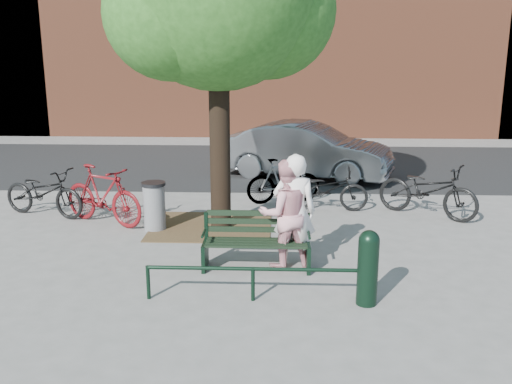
{
  "coord_description": "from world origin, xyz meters",
  "views": [
    {
      "loc": [
        0.36,
        -8.71,
        3.5
      ],
      "look_at": [
        -0.05,
        1.0,
        1.04
      ],
      "focal_mm": 40.0,
      "sensor_mm": 36.0,
      "label": 1
    }
  ],
  "objects_px": {
    "bollard": "(368,265)",
    "bicycle_c": "(327,189)",
    "park_bench": "(257,239)",
    "person_left": "(294,211)",
    "person_right": "(285,214)",
    "litter_bin": "(154,206)",
    "parked_car": "(307,150)"
  },
  "relations": [
    {
      "from": "person_right",
      "to": "park_bench",
      "type": "bearing_deg",
      "value": -5.43
    },
    {
      "from": "park_bench",
      "to": "person_left",
      "type": "xyz_separation_m",
      "value": [
        0.61,
        0.06,
        0.47
      ]
    },
    {
      "from": "person_left",
      "to": "bollard",
      "type": "xyz_separation_m",
      "value": [
        0.99,
        -1.38,
        -0.36
      ]
    },
    {
      "from": "bicycle_c",
      "to": "park_bench",
      "type": "bearing_deg",
      "value": 160.82
    },
    {
      "from": "bicycle_c",
      "to": "parked_car",
      "type": "bearing_deg",
      "value": 8.23
    },
    {
      "from": "park_bench",
      "to": "parked_car",
      "type": "distance_m",
      "value": 6.83
    },
    {
      "from": "person_right",
      "to": "bollard",
      "type": "bearing_deg",
      "value": 115.07
    },
    {
      "from": "person_left",
      "to": "person_right",
      "type": "bearing_deg",
      "value": -2.51
    },
    {
      "from": "person_right",
      "to": "parked_car",
      "type": "distance_m",
      "value": 6.7
    },
    {
      "from": "park_bench",
      "to": "person_right",
      "type": "height_order",
      "value": "person_right"
    },
    {
      "from": "park_bench",
      "to": "bollard",
      "type": "xyz_separation_m",
      "value": [
        1.6,
        -1.32,
        0.1
      ]
    },
    {
      "from": "person_left",
      "to": "litter_bin",
      "type": "distance_m",
      "value": 3.31
    },
    {
      "from": "parked_car",
      "to": "bicycle_c",
      "type": "bearing_deg",
      "value": -156.07
    },
    {
      "from": "bollard",
      "to": "park_bench",
      "type": "bearing_deg",
      "value": 140.41
    },
    {
      "from": "person_left",
      "to": "bicycle_c",
      "type": "xyz_separation_m",
      "value": [
        0.8,
        3.39,
        -0.47
      ]
    },
    {
      "from": "person_left",
      "to": "person_right",
      "type": "relative_size",
      "value": 1.05
    },
    {
      "from": "person_right",
      "to": "parked_car",
      "type": "height_order",
      "value": "person_right"
    },
    {
      "from": "bollard",
      "to": "parked_car",
      "type": "bearing_deg",
      "value": 93.51
    },
    {
      "from": "person_left",
      "to": "person_right",
      "type": "height_order",
      "value": "person_left"
    },
    {
      "from": "bollard",
      "to": "bicycle_c",
      "type": "bearing_deg",
      "value": 92.32
    },
    {
      "from": "person_right",
      "to": "bollard",
      "type": "xyz_separation_m",
      "value": [
        1.14,
        -1.39,
        -0.32
      ]
    },
    {
      "from": "park_bench",
      "to": "person_left",
      "type": "bearing_deg",
      "value": 5.77
    },
    {
      "from": "park_bench",
      "to": "litter_bin",
      "type": "height_order",
      "value": "park_bench"
    },
    {
      "from": "person_right",
      "to": "bicycle_c",
      "type": "distance_m",
      "value": 3.54
    },
    {
      "from": "bollard",
      "to": "parked_car",
      "type": "distance_m",
      "value": 8.07
    },
    {
      "from": "person_right",
      "to": "litter_bin",
      "type": "bearing_deg",
      "value": -50.18
    },
    {
      "from": "litter_bin",
      "to": "bicycle_c",
      "type": "bearing_deg",
      "value": 23.62
    },
    {
      "from": "bollard",
      "to": "parked_car",
      "type": "xyz_separation_m",
      "value": [
        -0.49,
        8.06,
        0.18
      ]
    },
    {
      "from": "person_left",
      "to": "person_right",
      "type": "distance_m",
      "value": 0.16
    },
    {
      "from": "litter_bin",
      "to": "parked_car",
      "type": "bearing_deg",
      "value": 56.38
    },
    {
      "from": "person_right",
      "to": "bollard",
      "type": "relative_size",
      "value": 1.65
    },
    {
      "from": "park_bench",
      "to": "bicycle_c",
      "type": "bearing_deg",
      "value": 67.83
    }
  ]
}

